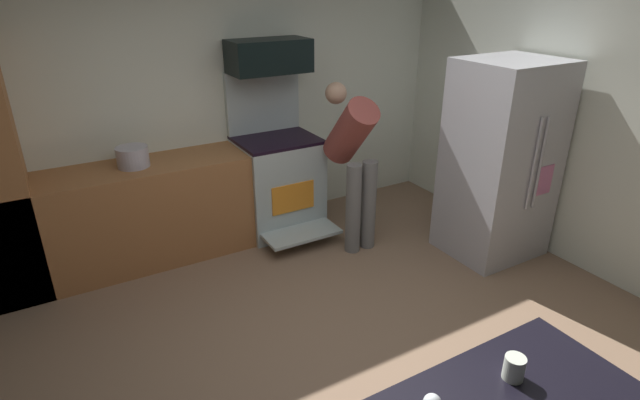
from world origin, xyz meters
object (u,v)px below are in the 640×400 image
Objects in this scene: refrigerator at (500,161)px; person_cook at (353,154)px; microwave at (269,56)px; mug_coffee at (514,368)px; oven_range at (278,180)px; stock_pot at (133,157)px.

refrigerator is 1.18× the size of person_cook.
microwave is 3.49m from mug_coffee.
microwave is at bearing 81.28° from mug_coffee.
refrigerator is at bearing -42.83° from oven_range.
person_cook is (-1.05, 0.77, 0.01)m from refrigerator.
mug_coffee is (-2.03, -1.87, 0.07)m from refrigerator.
mug_coffee is 0.39× the size of stock_pot.
stock_pot is (-1.32, 0.01, 0.47)m from oven_range.
microwave is 1.51m from stock_pot.
mug_coffee is at bearing -98.97° from oven_range.
person_cook is 1.91m from stock_pot.
refrigerator is at bearing -36.22° from person_cook.
microwave is at bearing 135.36° from refrigerator.
microwave is at bearing 122.61° from person_cook.
refrigerator is at bearing -44.64° from microwave.
oven_range is 5.91× the size of stock_pot.
microwave is 2.29m from refrigerator.
person_cook is at bearing -53.79° from oven_range.
refrigerator is (1.52, -1.50, -0.83)m from microwave.
oven_range reaches higher than stock_pot.
refrigerator reaches higher than person_cook.
oven_range reaches higher than person_cook.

